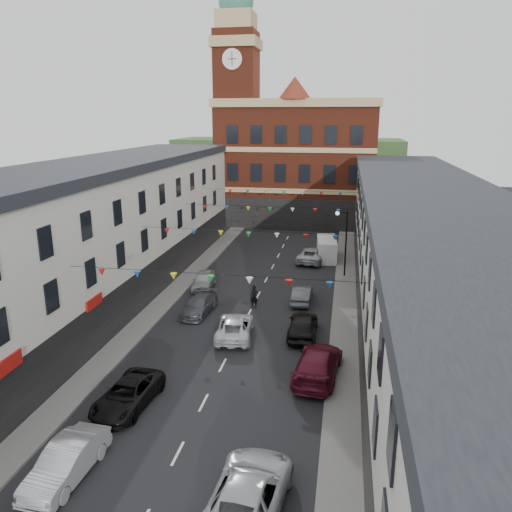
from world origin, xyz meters
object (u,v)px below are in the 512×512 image
Objects in this scene: car_left_b at (66,462)px; car_right_e at (302,294)px; car_left_c at (128,394)px; car_right_f at (312,255)px; car_right_b at (248,494)px; car_right_d at (303,325)px; car_left_e at (204,280)px; car_right_c at (318,364)px; moving_car at (235,327)px; white_van at (327,249)px; street_lamp at (343,235)px; car_left_d at (199,305)px; pedestrian at (254,296)px.

car_right_e is (7.46, 21.18, -0.07)m from car_left_b.
car_right_f reaches higher than car_left_c.
car_left_b is at bearing -87.85° from car_left_c.
car_right_d is (0.62, 15.49, -0.00)m from car_right_b.
car_left_e is 0.73× the size of car_right_c.
moving_car is 1.03× the size of white_van.
moving_car reaches higher than car_left_c.
white_van is at bearing 78.11° from car_left_c.
car_right_e is at bearing -18.41° from car_left_e.
car_right_f is (8.42, 9.49, 0.03)m from car_left_e.
car_right_e is 7.96m from moving_car.
street_lamp reaches higher than moving_car.
car_right_f is at bearing -142.97° from white_van.
car_right_c is (9.10, -7.76, 0.16)m from car_left_d.
car_left_d is 4.19m from pedestrian.
car_right_e is 0.81× the size of moving_car.
car_left_d is 0.93× the size of white_van.
car_left_b is 0.93× the size of white_van.
street_lamp reaches higher than car_right_b.
street_lamp reaches higher than car_left_e.
street_lamp is 3.42× the size of pedestrian.
car_right_c is at bearing 99.93° from car_right_e.
car_left_c is 0.92× the size of car_right_f.
car_left_b is at bearing -93.40° from car_left_e.
car_left_b is 14.65m from moving_car.
car_left_e is 8.65m from car_right_e.
car_right_b is 1.42× the size of car_right_e.
car_right_b is at bearing 97.10° from car_right_f.
moving_car is (3.69, 14.17, -0.05)m from car_left_b.
street_lamp is at bearing 51.59° from car_left_d.
car_right_f is 1.84m from white_van.
car_right_d is at bearing -87.64° from car_right_b.
car_right_c is at bearing -50.10° from pedestrian.
street_lamp reaches higher than car_right_c.
car_right_b is 20.25m from pedestrian.
car_left_d is 5.59m from car_left_e.
white_van is at bearing 41.79° from car_left_e.
white_van is (9.77, 10.70, 0.36)m from car_left_e.
car_left_c is at bearing 62.28° from moving_car.
car_right_f is at bearing 80.03° from car_left_c.
moving_car is at bearing -82.43° from pedestrian.
car_left_e is 1.02× the size of car_right_e.
car_right_d is 0.96× the size of white_van.
car_right_c is at bearing 31.63° from car_left_c.
car_left_b is at bearing -85.37° from car_left_d.
car_right_d is at bearing 99.11° from car_right_f.
pedestrian is at bearing -41.71° from car_left_e.
car_left_b is at bearing -90.74° from pedestrian.
moving_car is at bearing 73.69° from car_left_c.
car_left_e is 12.11m from car_right_d.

